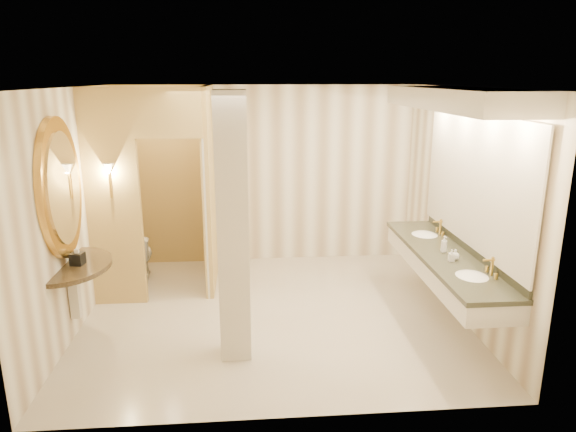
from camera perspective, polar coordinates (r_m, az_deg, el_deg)
The scene contains 16 objects.
floor at distance 6.41m, azimuth -1.65°, elevation -10.79°, with size 4.50×4.50×0.00m, color beige.
ceiling at distance 5.77m, azimuth -1.86°, elevation 14.10°, with size 4.50×4.50×0.00m, color silver.
wall_back at distance 7.90m, azimuth -2.51°, elevation 4.54°, with size 4.50×0.02×2.70m, color white.
wall_front at distance 4.04m, azimuth -0.25°, elevation -5.98°, with size 4.50×0.02×2.70m, color white.
wall_left at distance 6.25m, azimuth -22.80°, elevation 0.49°, with size 0.02×4.00×2.70m, color white.
wall_right at distance 6.46m, azimuth 18.61°, elevation 1.33°, with size 0.02×4.00×2.70m, color white.
toilet_closet at distance 6.93m, azimuth -11.38°, elevation 3.04°, with size 1.50×1.55×2.70m.
wall_sconce at distance 6.49m, azimuth -19.28°, elevation 4.79°, with size 0.14×0.14×0.42m.
vanity at distance 5.94m, azimuth 17.92°, elevation 2.99°, with size 0.75×2.81×2.09m.
console_shelf at distance 5.86m, azimuth -23.66°, elevation -0.51°, with size 1.13×1.13×2.02m.
pillar at distance 5.07m, azimuth -6.11°, elevation -1.61°, with size 0.31×0.31×2.70m, color beige.
tissue_box at distance 5.92m, azimuth -22.35°, elevation -4.41°, with size 0.13×0.13×0.13m, color black.
toilet at distance 7.61m, azimuth -16.32°, elevation -4.29°, with size 0.39×0.69×0.70m, color white.
soap_bottle_a at distance 5.85m, azimuth 17.71°, elevation -4.19°, with size 0.06×0.06×0.13m, color beige.
soap_bottle_b at distance 5.91m, azimuth 18.08°, elevation -4.09°, with size 0.09×0.09×0.12m, color silver.
soap_bottle_c at distance 6.10m, azimuth 16.96°, elevation -3.02°, with size 0.07×0.07×0.19m, color #C6B28C.
Camera 1 is at (-0.29, -5.76, 2.81)m, focal length 32.00 mm.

